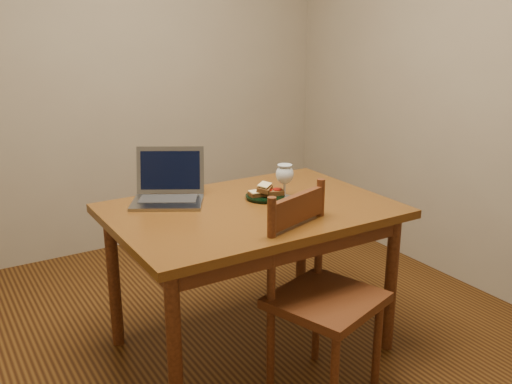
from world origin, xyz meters
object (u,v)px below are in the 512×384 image
table (251,224)px  milk_glass (285,181)px  chair (322,286)px  laptop (169,187)px  plate (265,197)px

table → milk_glass: size_ratio=7.61×
chair → milk_glass: size_ratio=3.13×
laptop → table: bearing=-17.6°
chair → laptop: (-0.36, 0.76, 0.31)m
plate → laptop: bearing=150.1°
table → plate: bearing=31.5°
plate → milk_glass: bearing=-24.9°
milk_glass → laptop: bearing=151.0°
table → laptop: bearing=132.0°
chair → laptop: size_ratio=1.21×
milk_glass → laptop: 0.57m
table → milk_glass: (0.21, 0.04, 0.17)m
table → laptop: 0.45m
milk_glass → table: bearing=-170.0°
table → plate: (0.13, 0.08, 0.09)m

